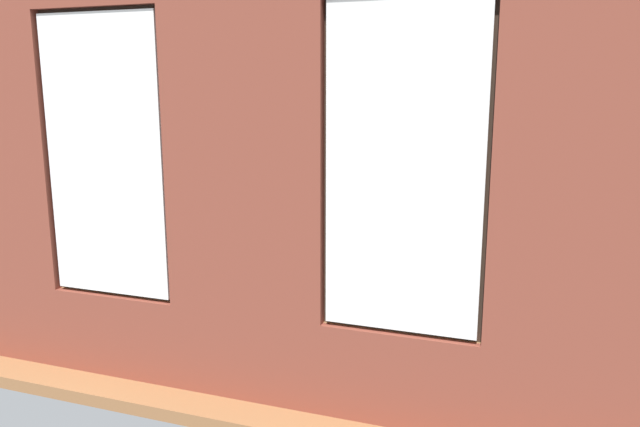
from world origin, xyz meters
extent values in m
cube|color=#99663D|center=(0.00, 0.00, -0.05)|extent=(6.59, 5.52, 0.10)
cube|color=brown|center=(-2.33, 2.38, 1.74)|extent=(1.34, 0.16, 3.48)
cube|color=brown|center=(0.00, 2.38, 1.74)|extent=(1.18, 0.16, 3.48)
cube|color=brown|center=(-1.12, 2.38, 0.33)|extent=(1.06, 0.16, 0.66)
cube|color=white|center=(-1.12, 2.42, 1.74)|extent=(1.00, 0.03, 2.08)
cube|color=#38281E|center=(-1.12, 2.36, 1.74)|extent=(1.06, 0.04, 2.14)
cube|color=brown|center=(1.12, 2.38, 0.33)|extent=(1.06, 0.16, 0.66)
cube|color=white|center=(1.12, 2.42, 1.74)|extent=(1.00, 0.03, 2.08)
cube|color=#38281E|center=(1.12, 2.36, 1.74)|extent=(1.06, 0.04, 2.14)
cube|color=#A87547|center=(0.00, 2.28, 0.63)|extent=(3.51, 0.24, 0.06)
cube|color=black|center=(0.00, 2.29, 1.96)|extent=(0.51, 0.03, 0.66)
cube|color=#389360|center=(0.00, 2.27, 1.96)|extent=(0.45, 0.01, 0.60)
cube|color=white|center=(2.95, 0.20, 1.74)|extent=(0.10, 4.52, 3.48)
cube|color=black|center=(-0.18, 1.68, 0.21)|extent=(1.76, 0.85, 0.42)
cube|color=black|center=(-0.18, 2.00, 0.61)|extent=(1.76, 0.24, 0.38)
cube|color=black|center=(-0.95, 1.68, 0.52)|extent=(0.22, 0.85, 0.24)
cube|color=black|center=(0.59, 1.68, 0.52)|extent=(0.22, 0.85, 0.24)
cube|color=#232326|center=(-0.51, 1.64, 0.48)|extent=(0.61, 0.65, 0.12)
cube|color=#232326|center=(0.15, 1.64, 0.48)|extent=(0.61, 0.65, 0.12)
cube|color=black|center=(-2.25, 0.57, 0.21)|extent=(0.95, 1.90, 0.42)
cube|color=black|center=(-2.57, 0.59, 0.61)|extent=(0.34, 1.87, 0.38)
cube|color=black|center=(-2.29, -0.25, 0.52)|extent=(0.86, 0.26, 0.24)
cube|color=black|center=(-2.20, 1.39, 0.52)|extent=(0.86, 0.26, 0.24)
cube|color=#232326|center=(-2.22, 0.21, 0.48)|extent=(0.68, 0.69, 0.12)
cube|color=#232326|center=(-2.19, 0.92, 0.48)|extent=(0.68, 0.69, 0.12)
cube|color=olive|center=(0.48, 0.13, 0.40)|extent=(1.40, 0.84, 0.04)
cube|color=olive|center=(-0.16, -0.23, 0.19)|extent=(0.07, 0.07, 0.38)
cube|color=olive|center=(1.11, -0.23, 0.19)|extent=(0.07, 0.07, 0.38)
cube|color=olive|center=(-0.16, 0.49, 0.19)|extent=(0.07, 0.07, 0.38)
cube|color=olive|center=(1.11, 0.49, 0.19)|extent=(0.07, 0.07, 0.38)
cylinder|color=#4C4C51|center=(0.48, 0.13, 0.46)|extent=(0.08, 0.08, 0.09)
cylinder|color=#B7333D|center=(0.09, -0.02, 0.48)|extent=(0.08, 0.08, 0.13)
cylinder|color=brown|center=(0.65, 0.02, 0.45)|extent=(0.10, 0.10, 0.07)
sphere|color=#337F38|center=(0.65, 0.02, 0.54)|extent=(0.11, 0.11, 0.11)
cube|color=#59595B|center=(0.37, 0.25, 0.43)|extent=(0.17, 0.13, 0.02)
cube|color=#B2B2B7|center=(0.89, 0.25, 0.43)|extent=(0.15, 0.16, 0.02)
cube|color=black|center=(2.65, 0.37, 0.24)|extent=(1.17, 0.42, 0.48)
cube|color=black|center=(2.65, 0.37, 0.50)|extent=(0.53, 0.20, 0.05)
cube|color=black|center=(2.65, 0.37, 0.56)|extent=(0.06, 0.04, 0.06)
cube|color=black|center=(2.65, 0.37, 0.93)|extent=(1.20, 0.04, 0.68)
cube|color=black|center=(2.65, 0.35, 0.93)|extent=(1.15, 0.01, 0.63)
cylinder|color=olive|center=(0.82, -1.40, 0.14)|extent=(0.54, 0.54, 0.28)
ellipsoid|color=silver|center=(0.82, -1.40, 0.49)|extent=(1.19, 1.19, 0.48)
ellipsoid|color=navy|center=(0.91, -1.40, 0.61)|extent=(0.44, 0.44, 0.18)
cylinder|color=#9E5638|center=(-2.45, 1.83, 0.19)|extent=(0.32, 0.32, 0.38)
cylinder|color=brown|center=(-2.45, 1.83, 0.44)|extent=(0.05, 0.05, 0.12)
ellipsoid|color=#3D8E42|center=(-2.45, 1.83, 0.76)|extent=(0.73, 0.73, 0.51)
cylinder|color=brown|center=(2.10, 1.41, 0.17)|extent=(0.31, 0.31, 0.34)
cylinder|color=brown|center=(2.10, 1.41, 0.40)|extent=(0.05, 0.05, 0.11)
ellipsoid|color=#1E5B28|center=(2.10, 1.41, 0.69)|extent=(0.55, 0.55, 0.47)
cylinder|color=#9E5638|center=(1.67, 1.83, 0.14)|extent=(0.28, 0.28, 0.28)
cylinder|color=brown|center=(1.67, 1.83, 0.34)|extent=(0.04, 0.04, 0.13)
ellipsoid|color=#3D8E42|center=(1.67, 1.83, 0.64)|extent=(0.49, 0.49, 0.45)
cylinder|color=beige|center=(2.35, -1.71, 0.14)|extent=(0.30, 0.30, 0.28)
cylinder|color=brown|center=(2.35, -1.71, 0.57)|extent=(0.05, 0.05, 0.58)
cone|color=#1E5B28|center=(2.54, -1.68, 1.10)|extent=(0.54, 0.22, 0.58)
cone|color=#1E5B28|center=(2.48, -1.55, 1.09)|extent=(0.46, 0.51, 0.57)
cone|color=#1E5B28|center=(2.26, -1.51, 1.09)|extent=(0.35, 0.56, 0.57)
cone|color=#1E5B28|center=(2.18, -1.64, 1.12)|extent=(0.50, 0.32, 0.61)
cone|color=#1E5B28|center=(2.14, -1.86, 1.05)|extent=(0.57, 0.48, 0.50)
cone|color=#1E5B28|center=(2.31, -1.88, 1.12)|extent=(0.26, 0.51, 0.61)
cone|color=#1E5B28|center=(2.53, -1.87, 1.05)|extent=(0.55, 0.51, 0.50)
cylinder|color=gray|center=(-2.45, -1.76, 0.15)|extent=(0.30, 0.30, 0.30)
cylinder|color=brown|center=(-2.45, -1.76, 0.45)|extent=(0.05, 0.05, 0.31)
cone|color=#337F38|center=(-2.27, -1.76, 0.85)|extent=(0.47, 0.16, 0.58)
cone|color=#337F38|center=(-2.36, -1.55, 0.80)|extent=(0.36, 0.57, 0.52)
cone|color=#337F38|center=(-2.59, -1.68, 0.85)|extent=(0.49, 0.35, 0.58)
cone|color=#337F38|center=(-2.64, -1.86, 0.80)|extent=(0.56, 0.40, 0.51)
cone|color=#337F38|center=(-2.42, -1.96, 0.83)|extent=(0.23, 0.54, 0.55)
cylinder|color=#9E5638|center=(-1.51, 1.68, 0.16)|extent=(0.28, 0.28, 0.32)
cylinder|color=brown|center=(-1.51, 1.68, 0.45)|extent=(0.05, 0.05, 0.27)
cone|color=#337F38|center=(-1.32, 1.70, 0.76)|extent=(0.47, 0.14, 0.43)
cone|color=#337F38|center=(-1.55, 1.86, 0.77)|extent=(0.18, 0.46, 0.45)
cone|color=#337F38|center=(-1.66, 1.65, 0.80)|extent=(0.39, 0.17, 0.50)
cone|color=#337F38|center=(-1.50, 1.48, 0.76)|extent=(0.12, 0.47, 0.43)
cylinder|color=#47423D|center=(-1.90, -0.81, 0.09)|extent=(0.17, 0.17, 0.19)
cylinder|color=brown|center=(-1.90, -0.81, 0.22)|extent=(0.03, 0.03, 0.06)
ellipsoid|color=#3D8E42|center=(-1.90, -0.81, 0.36)|extent=(0.31, 0.31, 0.22)
cylinder|color=beige|center=(-0.42, -0.49, 0.09)|extent=(0.20, 0.20, 0.18)
cylinder|color=brown|center=(-0.42, -0.49, 0.25)|extent=(0.03, 0.03, 0.13)
ellipsoid|color=#337F38|center=(-0.42, -0.49, 0.52)|extent=(0.44, 0.44, 0.41)
camera|label=1|loc=(-1.93, 6.22, 2.27)|focal=35.00mm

